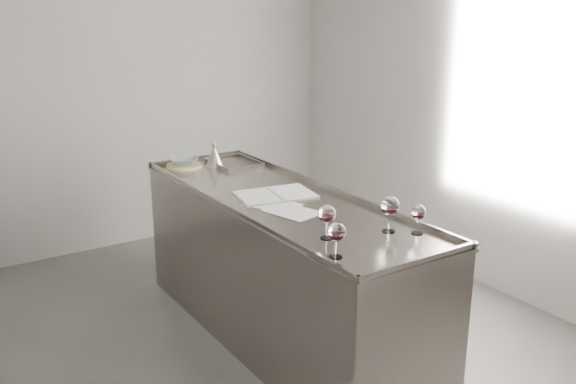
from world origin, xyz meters
TOP-DOWN VIEW (x-y plane):
  - room_shell at (0.00, 0.00)m, footprint 4.54×5.04m
  - counter at (0.50, 0.30)m, footprint 0.77×2.42m
  - wine_glass_left at (0.23, -0.61)m, footprint 0.09×0.09m
  - wine_glass_middle at (0.34, -0.39)m, footprint 0.09×0.09m
  - wine_glass_right at (0.67, -0.49)m, footprint 0.10×0.10m
  - wine_glass_small at (0.78, -0.59)m, footprint 0.08×0.08m
  - notebook at (0.51, 0.38)m, footprint 0.51×0.40m
  - loose_paper_top at (0.40, 0.23)m, footprint 0.32×0.37m
  - loose_paper_under at (0.42, 0.06)m, footprint 0.29×0.35m
  - trivet at (0.34, 1.35)m, footprint 0.28×0.28m
  - ceramic_bowl at (0.34, 1.35)m, footprint 0.26×0.26m
  - wine_funnel at (0.54, 1.27)m, footprint 0.14×0.14m

SIDE VIEW (x-z plane):
  - counter at x=0.50m, z-range -0.01..0.96m
  - loose_paper_top at x=0.40m, z-range 0.94..0.94m
  - loose_paper_under at x=0.42m, z-range 0.94..0.95m
  - notebook at x=0.51m, z-range 0.94..0.96m
  - trivet at x=0.34m, z-range 0.94..0.96m
  - ceramic_bowl at x=0.34m, z-range 0.96..1.01m
  - wine_funnel at x=0.54m, z-range 0.90..1.10m
  - wine_glass_small at x=0.78m, z-range 0.97..1.13m
  - wine_glass_left at x=0.23m, z-range 0.98..1.15m
  - wine_glass_middle at x=0.34m, z-range 0.98..1.16m
  - wine_glass_right at x=0.67m, z-range 0.98..1.18m
  - room_shell at x=0.00m, z-range -0.02..2.82m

